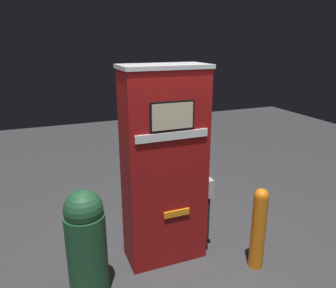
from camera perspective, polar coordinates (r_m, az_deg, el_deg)
ground_plane at (r=3.88m, az=0.64°, el=-20.33°), size 14.00×14.00×0.00m
gas_pump at (r=3.51m, az=-0.61°, el=-4.13°), size 0.97×0.47×2.17m
safety_bollard at (r=3.72m, az=15.52°, el=-13.68°), size 0.16×0.16×0.93m
trash_bin at (r=3.32m, az=-14.04°, el=-16.34°), size 0.38×0.38×1.10m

